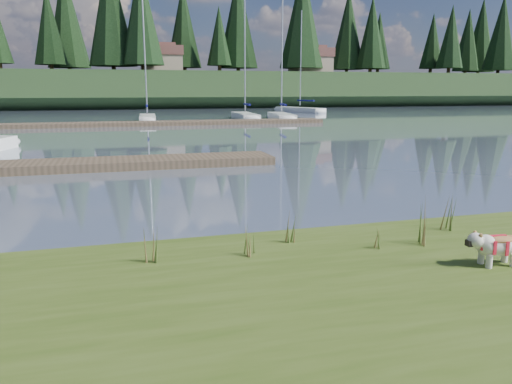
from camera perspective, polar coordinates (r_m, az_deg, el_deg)
name	(u,v)px	position (r m, az deg, el deg)	size (l,w,h in m)	color
ground	(137,126)	(39.69, -13.47, 7.38)	(200.00, 200.00, 0.00)	slate
ridge	(122,90)	(82.57, -15.02, 11.15)	(200.00, 20.00, 5.00)	#1D3218
bulldog	(497,244)	(7.84, 25.83, -5.40)	(0.83, 0.40, 0.49)	silver
dock_near	(49,166)	(18.88, -22.58, 2.75)	(16.00, 2.00, 0.30)	#4C3D2C
dock_far	(163,123)	(39.82, -10.59, 7.73)	(26.00, 2.20, 0.30)	#4C3D2C
sailboat_bg_2	(147,118)	(44.61, -12.30, 8.31)	(1.72, 6.66, 10.05)	white
sailboat_bg_3	(244,115)	(47.21, -1.40, 8.74)	(2.04, 7.74, 11.29)	white
sailboat_bg_4	(280,116)	(46.71, 2.77, 8.70)	(2.71, 7.91, 11.48)	white
sailboat_bg_5	(296,109)	(61.58, 4.58, 9.40)	(4.44, 8.33, 11.81)	white
weed_0	(252,240)	(7.50, -0.50, -5.55)	(0.17, 0.14, 0.55)	#475B23
weed_1	(290,229)	(8.08, 3.95, -4.19)	(0.17, 0.14, 0.58)	#475B23
weed_2	(425,224)	(8.46, 18.77, -3.46)	(0.17, 0.14, 0.79)	#475B23
weed_3	(151,247)	(7.35, -11.89, -6.18)	(0.17, 0.14, 0.55)	#475B23
weed_4	(375,238)	(8.08, 13.39, -5.18)	(0.17, 0.14, 0.36)	#475B23
weed_5	(450,214)	(9.42, 21.27, -2.31)	(0.17, 0.14, 0.72)	#475B23
mud_lip	(228,252)	(8.60, -3.22, -6.85)	(60.00, 0.50, 0.14)	#33281C
conifer_3	(48,26)	(82.45, -22.65, 17.11)	(4.84, 4.84, 12.25)	#382619
conifer_4	(141,14)	(76.40, -12.97, 19.21)	(6.16, 6.16, 15.10)	#382619
conifer_5	(219,36)	(81.70, -4.23, 17.36)	(3.96, 3.96, 10.35)	#382619
conifer_6	(302,16)	(83.82, 5.29, 19.38)	(7.04, 7.04, 17.00)	#382619
conifer_7	(372,33)	(92.16, 13.09, 17.31)	(5.28, 5.28, 13.20)	#382619
conifer_8	(451,37)	(95.71, 21.39, 16.20)	(4.62, 4.62, 11.77)	#382619
conifer_9	(502,33)	(106.30, 26.26, 16.03)	(5.94, 5.94, 14.62)	#382619
house_1	(161,59)	(81.05, -10.80, 14.74)	(6.30, 5.30, 4.65)	gray
house_2	(311,60)	(84.86, 6.25, 14.73)	(6.30, 5.30, 4.65)	gray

